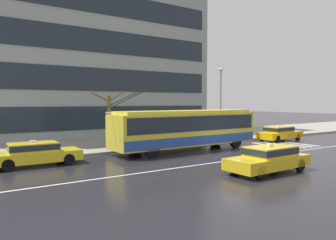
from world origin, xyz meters
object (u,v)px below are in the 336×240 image
(bus_shelter, at_px, (132,121))
(street_lamp, at_px, (221,97))
(street_tree_bare, at_px, (109,117))
(taxi_ahead_of_bus, at_px, (280,133))
(taxi_oncoming_near, at_px, (269,158))
(pedestrian_approaching_curb, at_px, (147,124))
(pedestrian_at_shelter, at_px, (139,125))
(taxi_queued_behind_bus, at_px, (35,153))
(trolleybus, at_px, (187,128))

(bus_shelter, relative_size, street_lamp, 0.59)
(street_tree_bare, bearing_deg, taxi_ahead_of_bus, -14.38)
(taxi_oncoming_near, relative_size, bus_shelter, 1.26)
(pedestrian_approaching_curb, bearing_deg, pedestrian_at_shelter, -145.10)
(taxi_oncoming_near, xyz_separation_m, pedestrian_approaching_curb, (-0.24, 11.72, 1.04))
(bus_shelter, xyz_separation_m, street_lamp, (8.23, -0.73, 1.81))
(taxi_queued_behind_bus, distance_m, pedestrian_approaching_curb, 9.87)
(taxi_oncoming_near, bearing_deg, taxi_ahead_of_bus, 35.17)
(pedestrian_approaching_curb, bearing_deg, taxi_ahead_of_bus, -17.88)
(taxi_oncoming_near, relative_size, street_tree_bare, 1.12)
(street_tree_bare, bearing_deg, street_lamp, -8.86)
(taxi_oncoming_near, xyz_separation_m, street_lamp, (6.27, 10.26, 3.17))
(pedestrian_at_shelter, bearing_deg, taxi_ahead_of_bus, -12.80)
(taxi_queued_behind_bus, bearing_deg, pedestrian_at_shelter, 20.29)
(pedestrian_approaching_curb, height_order, street_tree_bare, street_tree_bare)
(street_lamp, bearing_deg, pedestrian_approaching_curb, 167.36)
(trolleybus, height_order, bus_shelter, trolleybus)
(trolleybus, relative_size, taxi_ahead_of_bus, 2.59)
(taxi_oncoming_near, bearing_deg, taxi_queued_behind_bus, 139.39)
(trolleybus, relative_size, street_tree_bare, 3.02)
(pedestrian_at_shelter, bearing_deg, bus_shelter, 168.95)
(pedestrian_at_shelter, xyz_separation_m, street_tree_bare, (-2.01, 0.89, 0.60))
(taxi_ahead_of_bus, xyz_separation_m, pedestrian_at_shelter, (-12.77, 2.90, 1.02))
(bus_shelter, xyz_separation_m, pedestrian_at_shelter, (0.53, -0.10, -0.34))
(pedestrian_approaching_curb, bearing_deg, street_lamp, -12.64)
(pedestrian_approaching_curb, height_order, street_lamp, street_lamp)
(street_tree_bare, bearing_deg, pedestrian_approaching_curb, -0.98)
(taxi_queued_behind_bus, xyz_separation_m, bus_shelter, (7.35, 3.01, 1.36))
(trolleybus, xyz_separation_m, street_lamp, (5.37, 2.32, 2.29))
(taxi_ahead_of_bus, relative_size, pedestrian_at_shelter, 2.47)
(pedestrian_at_shelter, height_order, street_tree_bare, street_tree_bare)
(trolleybus, relative_size, taxi_queued_behind_bus, 2.72)
(taxi_ahead_of_bus, bearing_deg, bus_shelter, 167.27)
(street_tree_bare, bearing_deg, taxi_oncoming_near, -73.72)
(taxi_oncoming_near, height_order, street_lamp, street_lamp)
(taxi_oncoming_near, distance_m, pedestrian_at_shelter, 11.03)
(taxi_queued_behind_bus, height_order, pedestrian_at_shelter, pedestrian_at_shelter)
(taxi_oncoming_near, xyz_separation_m, pedestrian_at_shelter, (-1.43, 10.89, 1.02))
(taxi_oncoming_near, height_order, pedestrian_approaching_curb, pedestrian_approaching_curb)
(street_tree_bare, bearing_deg, pedestrian_at_shelter, -23.85)
(bus_shelter, distance_m, pedestrian_at_shelter, 0.64)
(taxi_ahead_of_bus, distance_m, pedestrian_at_shelter, 13.14)
(taxi_oncoming_near, relative_size, street_lamp, 0.74)
(taxi_oncoming_near, distance_m, bus_shelter, 11.25)
(street_lamp, bearing_deg, taxi_ahead_of_bus, -24.17)
(taxi_ahead_of_bus, bearing_deg, taxi_queued_behind_bus, -179.97)
(taxi_ahead_of_bus, relative_size, taxi_queued_behind_bus, 1.05)
(taxi_ahead_of_bus, distance_m, pedestrian_approaching_curb, 12.21)
(bus_shelter, bearing_deg, pedestrian_approaching_curb, 22.98)
(pedestrian_approaching_curb, bearing_deg, trolleybus, -73.25)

